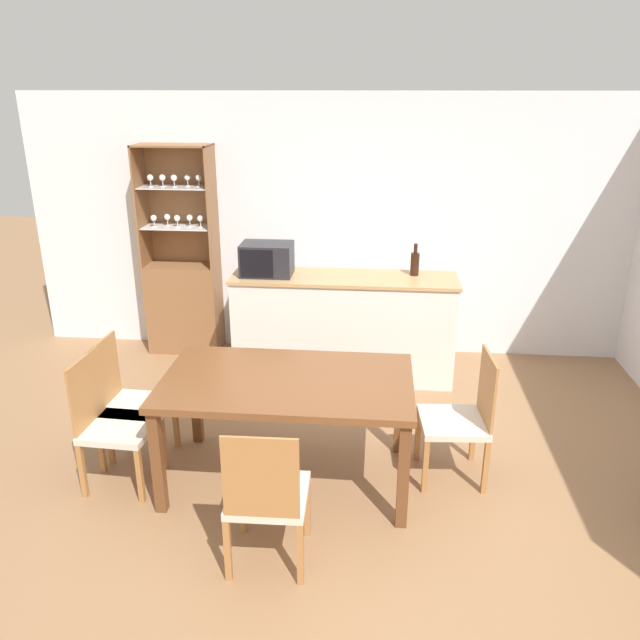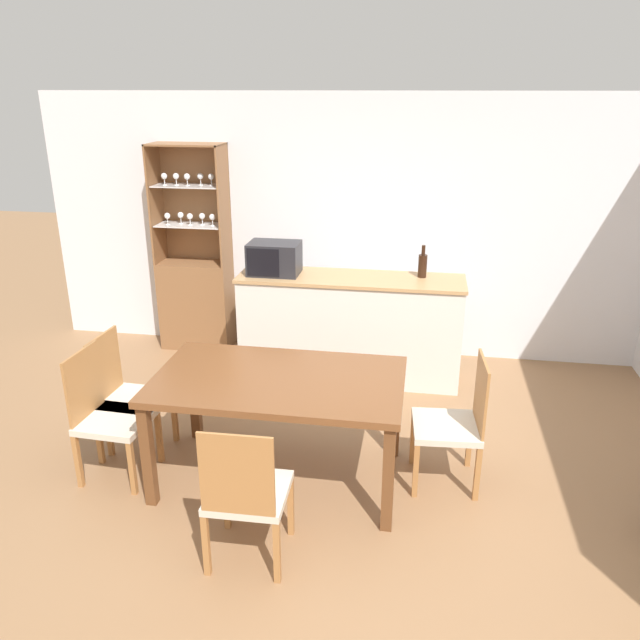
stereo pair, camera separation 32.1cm
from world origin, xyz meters
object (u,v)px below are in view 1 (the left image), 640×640
display_cabinet (184,292)px  dining_chair_side_left_near (113,423)px  dining_table (287,390)px  dining_chair_head_near (267,496)px  dining_chair_side_left_far (129,403)px  microwave (267,259)px  wine_bottle (415,263)px  dining_chair_side_right_far (461,418)px

display_cabinet → dining_chair_side_left_near: (0.21, -2.35, -0.17)m
dining_table → dining_chair_head_near: dining_chair_head_near is taller
dining_table → dining_chair_side_left_far: (-1.17, 0.15, -0.23)m
dining_chair_head_near → microwave: 2.66m
dining_chair_head_near → wine_bottle: (0.90, 2.65, 0.64)m
dining_table → microwave: 1.81m
dining_chair_side_left_far → dining_chair_side_left_near: same height
wine_bottle → dining_chair_side_left_near: bearing=-136.6°
microwave → wine_bottle: bearing=4.8°
microwave → dining_chair_side_left_near: bearing=-111.9°
dining_chair_side_left_far → dining_chair_side_right_far: (2.35, 0.00, 0.00)m
dining_chair_side_left_near → dining_chair_head_near: bearing=62.5°
dining_table → dining_chair_side_left_near: size_ratio=1.80×
dining_chair_head_near → wine_bottle: 2.87m
display_cabinet → dining_table: 2.61m
dining_chair_side_right_far → dining_chair_head_near: same height
display_cabinet → dining_chair_head_near: bearing=-65.4°
dining_chair_side_left_far → microwave: microwave is taller
dining_chair_side_left_far → display_cabinet: bearing=-171.1°
dining_chair_side_right_far → wine_bottle: (-0.27, 1.67, 0.64)m
dining_table → dining_chair_side_left_far: dining_chair_side_left_far is taller
dining_chair_side_right_far → wine_bottle: wine_bottle is taller
dining_chair_side_left_far → dining_chair_side_left_near: bearing=2.9°
dining_chair_head_near → microwave: size_ratio=2.01×
display_cabinet → dining_chair_side_left_far: bearing=-84.1°
dining_table → wine_bottle: wine_bottle is taller
dining_chair_side_right_far → dining_chair_side_left_near: bearing=93.0°
display_cabinet → dining_chair_side_left_near: 2.37m
display_cabinet → dining_chair_side_left_far: 2.07m
dining_table → dining_chair_side_right_far: (1.17, 0.15, -0.23)m
dining_chair_side_right_far → dining_table: bearing=93.1°
wine_bottle → dining_table: bearing=-116.4°
dining_table → microwave: (-0.43, 1.71, 0.43)m
dining_chair_side_left_near → microwave: (0.75, 1.85, 0.67)m
dining_chair_side_left_near → dining_chair_side_left_far: bearing=-177.2°
dining_chair_side_left_near → display_cabinet: bearing=-172.0°
dining_chair_side_left_near → wine_bottle: size_ratio=3.17×
microwave → display_cabinet: bearing=152.6°
dining_chair_side_left_near → dining_chair_head_near: 1.36m
dining_chair_side_left_far → dining_table: bearing=85.7°
dining_table → dining_chair_head_near: 0.86m
dining_chair_side_left_far → dining_chair_head_near: (1.17, -0.98, 0.00)m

